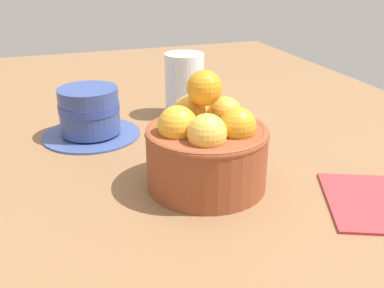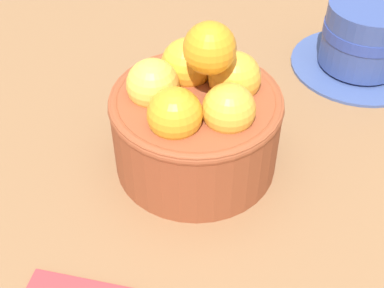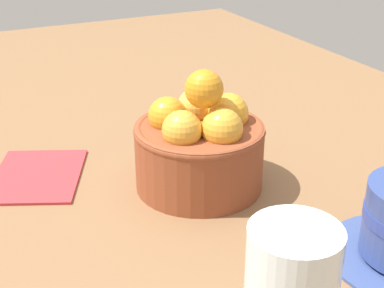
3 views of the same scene
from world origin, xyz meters
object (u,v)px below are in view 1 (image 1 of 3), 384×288
water_glass (184,85)px  folded_napkin (372,201)px  terracotta_bowl (206,146)px  coffee_cup (90,114)px

water_glass → folded_napkin: bearing=-163.3°
terracotta_bowl → folded_napkin: terracotta_bowl is taller
terracotta_bowl → water_glass: bearing=-12.4°
terracotta_bowl → coffee_cup: 22.31cm
folded_napkin → water_glass: bearing=16.7°
water_glass → folded_napkin: (-33.51, -10.08, -4.74)cm
coffee_cup → water_glass: water_glass is taller
coffee_cup → terracotta_bowl: bearing=-152.1°
coffee_cup → water_glass: bearing=-74.9°
terracotta_bowl → folded_napkin: 18.68cm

